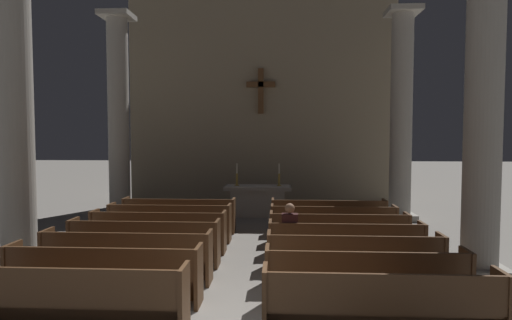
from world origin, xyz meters
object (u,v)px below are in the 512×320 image
at_px(pew_left_row_4, 144,242).
at_px(candlestick_right, 279,179).
at_px(pew_left_row_2, 104,274).
at_px(pew_left_row_6, 170,222).
at_px(column_left_second, 119,119).
at_px(altar, 258,200).
at_px(pew_left_row_7, 179,215).
at_px(pew_right_row_1, 381,305).
at_px(pew_right_row_4, 346,245).
at_px(pew_left_row_3, 127,256).
at_px(column_left_nearest, 15,108).
at_px(candlestick_left, 237,178).
at_px(lone_worshipper, 290,233).
at_px(pew_right_row_2, 366,279).
at_px(pew_left_row_1, 73,299).
at_px(pew_right_row_3, 354,260).
at_px(column_right_nearest, 484,106).
at_px(pew_right_row_5, 339,234).
at_px(column_right_second, 401,118).
at_px(pew_right_row_7, 328,217).
at_px(pew_left_row_5, 158,231).
at_px(pew_right_row_6, 333,224).

height_order(pew_left_row_4, candlestick_right, candlestick_right).
bearing_deg(pew_left_row_2, pew_left_row_4, 90.00).
height_order(pew_left_row_6, column_left_second, column_left_second).
bearing_deg(altar, column_left_second, -175.09).
xyz_separation_m(pew_left_row_7, altar, (2.04, 2.54, 0.06)).
xyz_separation_m(pew_right_row_1, pew_right_row_4, (0.00, 3.05, 0.00)).
relative_size(pew_left_row_3, column_left_nearest, 0.47).
xyz_separation_m(pew_right_row_1, candlestick_left, (-2.74, 8.63, 0.77)).
bearing_deg(lone_worshipper, pew_right_row_4, -1.94).
bearing_deg(column_left_second, column_left_nearest, -90.00).
height_order(pew_right_row_2, altar, altar).
xyz_separation_m(pew_left_row_1, pew_right_row_2, (4.09, 1.02, 0.00)).
bearing_deg(lone_worshipper, pew_right_row_3, -43.35).
bearing_deg(column_left_nearest, pew_right_row_3, -6.45).
height_order(pew_left_row_6, pew_right_row_2, same).
bearing_deg(pew_left_row_7, column_left_nearest, -126.76).
height_order(pew_left_row_7, candlestick_left, candlestick_left).
relative_size(pew_left_row_4, pew_right_row_4, 1.00).
distance_m(pew_left_row_7, pew_right_row_2, 6.52).
relative_size(column_right_nearest, candlestick_right, 8.93).
relative_size(pew_right_row_2, altar, 1.40).
relative_size(pew_left_row_2, column_left_second, 0.47).
relative_size(pew_left_row_7, column_left_nearest, 0.47).
xyz_separation_m(pew_right_row_5, lone_worshipper, (-1.12, -0.98, 0.22)).
distance_m(pew_left_row_4, lone_worshipper, 2.98).
bearing_deg(column_right_second, pew_right_row_4, -115.51).
relative_size(column_left_nearest, lone_worshipper, 5.01).
xyz_separation_m(pew_left_row_1, pew_right_row_7, (4.09, 6.09, 0.00)).
height_order(pew_right_row_7, candlestick_left, candlestick_left).
xyz_separation_m(pew_left_row_1, pew_left_row_5, (0.00, 4.06, 0.00)).
height_order(pew_left_row_5, pew_right_row_1, same).
bearing_deg(pew_right_row_6, lone_worshipper, -119.25).
relative_size(pew_right_row_2, candlestick_left, 4.16).
bearing_deg(column_left_second, pew_left_row_7, -40.93).
bearing_deg(candlestick_left, column_left_nearest, -123.13).
bearing_deg(pew_left_row_7, candlestick_right, 42.79).
bearing_deg(column_left_nearest, pew_left_row_2, -35.34).
relative_size(pew_right_row_1, column_left_second, 0.47).
height_order(pew_left_row_1, pew_right_row_3, same).
xyz_separation_m(pew_right_row_5, column_left_nearest, (-6.57, -1.29, 2.74)).
height_order(pew_right_row_4, pew_right_row_5, same).
bearing_deg(column_right_nearest, pew_left_row_4, 177.62).
xyz_separation_m(pew_left_row_7, candlestick_left, (1.34, 2.54, 0.77)).
height_order(pew_left_row_5, candlestick_right, candlestick_right).
bearing_deg(lone_worshipper, pew_left_row_6, 146.14).
bearing_deg(pew_right_row_5, pew_right_row_7, 90.00).
height_order(pew_right_row_1, lone_worshipper, lone_worshipper).
bearing_deg(pew_left_row_6, altar, 60.11).
distance_m(pew_left_row_2, column_right_second, 10.14).
relative_size(pew_right_row_3, column_right_second, 0.47).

